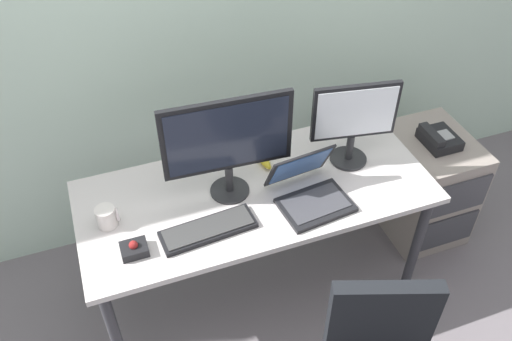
# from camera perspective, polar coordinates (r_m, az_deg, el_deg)

# --- Properties ---
(ground_plane) EXTENTS (8.00, 8.00, 0.00)m
(ground_plane) POSITION_cam_1_polar(r_m,az_deg,el_deg) (3.06, -0.00, -11.97)
(ground_plane) COLOR slate
(desk) EXTENTS (1.63, 0.71, 0.73)m
(desk) POSITION_cam_1_polar(r_m,az_deg,el_deg) (2.55, -0.00, -3.28)
(desk) COLOR beige
(desk) RESTS_ON ground
(file_cabinet) EXTENTS (0.42, 0.53, 0.64)m
(file_cabinet) POSITION_cam_1_polar(r_m,az_deg,el_deg) (3.27, 17.26, -1.43)
(file_cabinet) COLOR gray
(file_cabinet) RESTS_ON ground
(desk_phone) EXTENTS (0.17, 0.20, 0.09)m
(desk_phone) POSITION_cam_1_polar(r_m,az_deg,el_deg) (3.04, 18.63, 3.19)
(desk_phone) COLOR black
(desk_phone) RESTS_ON file_cabinet
(monitor_main) EXTENTS (0.57, 0.18, 0.50)m
(monitor_main) POSITION_cam_1_polar(r_m,az_deg,el_deg) (2.30, -3.00, 3.16)
(monitor_main) COLOR #262628
(monitor_main) RESTS_ON desk
(monitor_side) EXTENTS (0.40, 0.18, 0.43)m
(monitor_side) POSITION_cam_1_polar(r_m,az_deg,el_deg) (2.54, 10.29, 5.41)
(monitor_side) COLOR #262628
(monitor_side) RESTS_ON desk
(keyboard) EXTENTS (0.42, 0.17, 0.03)m
(keyboard) POSITION_cam_1_polar(r_m,az_deg,el_deg) (2.32, -5.04, -6.15)
(keyboard) COLOR black
(keyboard) RESTS_ON desk
(laptop) EXTENTS (0.34, 0.35, 0.22)m
(laptop) POSITION_cam_1_polar(r_m,az_deg,el_deg) (2.44, 5.66, -2.10)
(laptop) COLOR black
(laptop) RESTS_ON desk
(trackball_mouse) EXTENTS (0.11, 0.09, 0.07)m
(trackball_mouse) POSITION_cam_1_polar(r_m,az_deg,el_deg) (2.29, -12.68, -8.02)
(trackball_mouse) COLOR black
(trackball_mouse) RESTS_ON desk
(coffee_mug) EXTENTS (0.10, 0.09, 0.10)m
(coffee_mug) POSITION_cam_1_polar(r_m,az_deg,el_deg) (2.40, -15.39, -4.72)
(coffee_mug) COLOR silver
(coffee_mug) RESTS_ON desk
(banana) EXTENTS (0.06, 0.19, 0.04)m
(banana) POSITION_cam_1_polar(r_m,az_deg,el_deg) (2.64, 0.60, 1.41)
(banana) COLOR yellow
(banana) RESTS_ON desk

